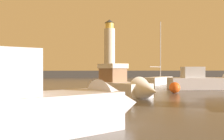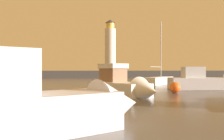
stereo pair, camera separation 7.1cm
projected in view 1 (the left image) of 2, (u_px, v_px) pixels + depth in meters
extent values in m
plane|color=#4C4742|center=(105.00, 85.00, 34.61)|extent=(220.00, 220.00, 0.00)
cube|color=#423F3D|center=(96.00, 74.00, 67.53)|extent=(85.96, 4.01, 1.73)
cylinder|color=silver|center=(109.00, 50.00, 67.89)|extent=(2.91, 2.91, 11.28)
cylinder|color=#F2CC59|center=(109.00, 26.00, 67.86)|extent=(2.18, 2.18, 1.58)
cone|color=#33383D|center=(109.00, 21.00, 67.85)|extent=(2.62, 2.62, 0.90)
cube|color=silver|center=(201.00, 83.00, 27.88)|extent=(7.03, 2.87, 1.26)
cube|color=silver|center=(193.00, 72.00, 27.83)|extent=(2.29, 1.74, 1.20)
cube|color=silver|center=(26.00, 116.00, 8.26)|extent=(6.75, 5.21, 1.39)
cone|color=silver|center=(119.00, 104.00, 10.52)|extent=(2.81, 2.85, 2.14)
cube|color=silver|center=(3.00, 91.00, 18.58)|extent=(3.69, 6.18, 1.20)
cone|color=silver|center=(2.00, 87.00, 21.69)|extent=(2.29, 2.22, 1.84)
cube|color=#595960|center=(3.00, 73.00, 18.31)|extent=(1.83, 2.02, 1.41)
cube|color=silver|center=(3.00, 60.00, 18.30)|extent=(2.01, 2.23, 0.49)
cube|color=white|center=(119.00, 89.00, 21.60)|extent=(4.76, 6.63, 1.10)
cone|color=white|center=(147.00, 91.00, 18.48)|extent=(2.72, 2.67, 2.07)
cube|color=#8C6647|center=(113.00, 75.00, 22.48)|extent=(2.39, 2.79, 1.18)
cube|color=silver|center=(113.00, 66.00, 22.48)|extent=(2.63, 3.07, 0.41)
cube|color=white|center=(159.00, 81.00, 36.46)|extent=(5.69, 6.47, 1.05)
cylinder|color=#B7B7BC|center=(160.00, 49.00, 37.02)|extent=(0.12, 0.12, 8.13)
cylinder|color=#B7B7BC|center=(155.00, 67.00, 35.44)|extent=(2.44, 3.01, 0.09)
sphere|color=#EA5919|center=(175.00, 88.00, 23.17)|extent=(1.01, 1.01, 1.01)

